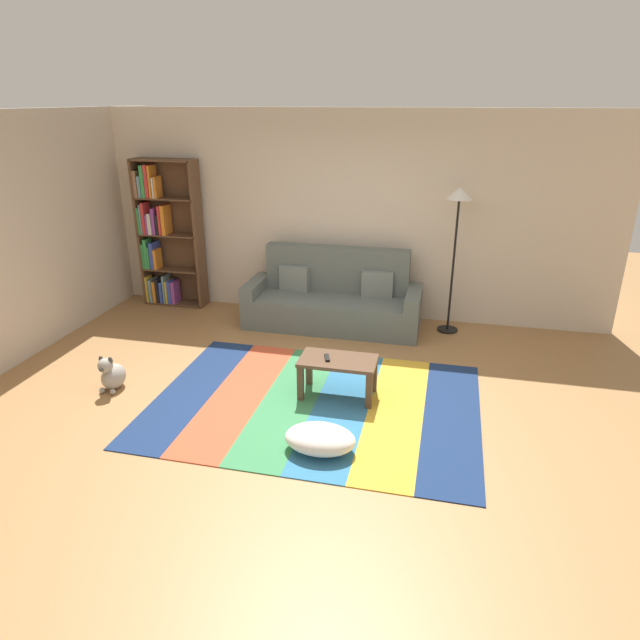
{
  "coord_description": "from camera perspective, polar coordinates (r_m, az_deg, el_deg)",
  "views": [
    {
      "loc": [
        1.27,
        -4.7,
        2.8
      ],
      "look_at": [
        0.04,
        0.55,
        0.65
      ],
      "focal_mm": 31.27,
      "sensor_mm": 36.0,
      "label": 1
    }
  ],
  "objects": [
    {
      "name": "bookshelf",
      "position": [
        8.23,
        -15.74,
        8.19
      ],
      "size": [
        0.9,
        0.28,
        2.05
      ],
      "color": "brown",
      "rests_on": "ground_plane"
    },
    {
      "name": "dog",
      "position": [
        6.13,
        -20.52,
        -5.27
      ],
      "size": [
        0.22,
        0.35,
        0.4
      ],
      "color": "#9E998E",
      "rests_on": "ground_plane"
    },
    {
      "name": "rug",
      "position": [
        5.54,
        -0.5,
        -8.54
      ],
      "size": [
        3.16,
        2.35,
        0.01
      ],
      "color": "navy",
      "rests_on": "ground_plane"
    },
    {
      "name": "tv_remote",
      "position": [
        5.5,
        0.72,
        -3.87
      ],
      "size": [
        0.09,
        0.16,
        0.02
      ],
      "primitive_type": "cube",
      "rotation": [
        0.0,
        0.0,
        0.32
      ],
      "color": "black",
      "rests_on": "coffee_table"
    },
    {
      "name": "left_wall",
      "position": [
        7.32,
        -27.07,
        7.97
      ],
      "size": [
        0.1,
        5.5,
        2.7
      ],
      "primitive_type": "cube",
      "color": "beige",
      "rests_on": "ground_plane"
    },
    {
      "name": "coffee_table",
      "position": [
        5.53,
        1.85,
        -4.77
      ],
      "size": [
        0.76,
        0.42,
        0.4
      ],
      "color": "#513826",
      "rests_on": "rug"
    },
    {
      "name": "pouf",
      "position": [
        4.81,
        0.01,
        -12.07
      ],
      "size": [
        0.61,
        0.42,
        0.22
      ],
      "primitive_type": "ellipsoid",
      "color": "white",
      "rests_on": "rug"
    },
    {
      "name": "back_wall",
      "position": [
        7.5,
        3.27,
        10.57
      ],
      "size": [
        6.8,
        0.1,
        2.7
      ],
      "primitive_type": "cube",
      "color": "beige",
      "rests_on": "ground_plane"
    },
    {
      "name": "standing_lamp",
      "position": [
        6.98,
        13.94,
        10.61
      ],
      "size": [
        0.32,
        0.32,
        1.83
      ],
      "color": "black",
      "rests_on": "ground_plane"
    },
    {
      "name": "couch",
      "position": [
        7.3,
        1.39,
        2.0
      ],
      "size": [
        2.26,
        0.8,
        1.0
      ],
      "color": "#59605B",
      "rests_on": "ground_plane"
    },
    {
      "name": "ground_plane",
      "position": [
        5.62,
        -1.68,
        -8.16
      ],
      "size": [
        14.0,
        14.0,
        0.0
      ],
      "primitive_type": "plane",
      "color": "#9E7042"
    }
  ]
}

